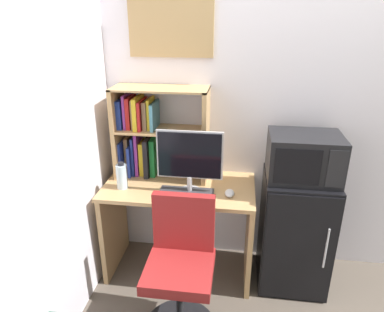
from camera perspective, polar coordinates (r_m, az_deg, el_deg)
name	(u,v)px	position (r m, az deg, el deg)	size (l,w,h in m)	color
wall_back	(380,109)	(2.84, 28.23, 6.68)	(6.40, 0.04, 2.60)	silver
desk	(180,214)	(2.71, -2.03, -9.34)	(1.10, 0.59, 0.76)	tan
hutch_bookshelf	(149,132)	(2.66, -7.04, 3.90)	(0.69, 0.28, 0.69)	tan
monitor	(190,159)	(2.38, -0.39, -0.42)	(0.45, 0.17, 0.46)	#B7B7BC
keyboard	(187,192)	(2.48, -0.88, -5.87)	(0.38, 0.13, 0.02)	#333338
computer_mouse	(229,193)	(2.46, 6.10, -6.01)	(0.07, 0.11, 0.04)	silver
water_bottle	(122,176)	(2.56, -11.33, -3.24)	(0.08, 0.08, 0.20)	silver
mini_fridge	(294,231)	(2.76, 16.27, -11.64)	(0.49, 0.49, 0.88)	black
microwave	(304,157)	(2.49, 17.71, -0.13)	(0.48, 0.37, 0.31)	black
desk_chair	(181,275)	(2.32, -1.82, -18.68)	(0.47, 0.47, 0.91)	black
wall_corkboard	(171,24)	(2.60, -3.47, 20.55)	(0.60, 0.02, 0.44)	tan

